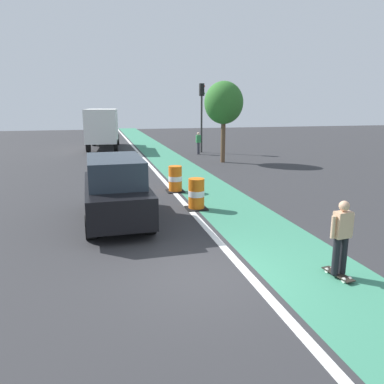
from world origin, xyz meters
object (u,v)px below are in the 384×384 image
traffic_barrel_front (196,194)px  traffic_barrel_mid (175,179)px  parked_suv_nearest (116,190)px  traffic_light_corner (202,106)px  pedestrian_crossing (198,143)px  skateboarder_on_lane (341,237)px  street_tree_sidewalk (224,103)px  delivery_truck_down_block (103,126)px

traffic_barrel_front → traffic_barrel_mid: bearing=93.5°
parked_suv_nearest → traffic_light_corner: size_ratio=0.91×
traffic_light_corner → pedestrian_crossing: (-0.53, -1.08, -2.64)m
skateboarder_on_lane → street_tree_sidewalk: 16.80m
skateboarder_on_lane → street_tree_sidewalk: street_tree_sidewalk is taller
traffic_light_corner → street_tree_sidewalk: (-0.03, -5.21, 0.17)m
street_tree_sidewalk → parked_suv_nearest: bearing=-123.0°
pedestrian_crossing → traffic_barrel_front: bearing=-105.2°
parked_suv_nearest → pedestrian_crossing: parked_suv_nearest is taller
skateboarder_on_lane → parked_suv_nearest: bearing=130.2°
skateboarder_on_lane → delivery_truck_down_block: size_ratio=0.22×
traffic_barrel_front → traffic_barrel_mid: same height
traffic_barrel_front → traffic_barrel_mid: 2.87m
traffic_barrel_mid → street_tree_sidewalk: bearing=58.3°
skateboarder_on_lane → street_tree_sidewalk: bearing=80.1°
skateboarder_on_lane → traffic_light_corner: (2.88, 21.54, 2.59)m
traffic_barrel_mid → delivery_truck_down_block: size_ratio=0.14×
delivery_truck_down_block → street_tree_sidewalk: bearing=-52.5°
traffic_barrel_mid → traffic_light_corner: traffic_light_corner is taller
traffic_barrel_front → pedestrian_crossing: (3.92, 14.45, 0.33)m
traffic_light_corner → pedestrian_crossing: size_ratio=3.17×
parked_suv_nearest → traffic_barrel_front: 2.97m
skateboarder_on_lane → traffic_barrel_front: size_ratio=1.55×
delivery_truck_down_block → pedestrian_crossing: bearing=-38.0°
pedestrian_crossing → street_tree_sidewalk: bearing=-83.1°
traffic_light_corner → pedestrian_crossing: bearing=-116.3°
skateboarder_on_lane → delivery_truck_down_block: 26.05m
skateboarder_on_lane → delivery_truck_down_block: delivery_truck_down_block is taller
traffic_light_corner → traffic_barrel_mid: bearing=-110.1°
parked_suv_nearest → pedestrian_crossing: 16.70m
traffic_barrel_front → delivery_truck_down_block: (-2.75, 19.66, 1.31)m
parked_suv_nearest → traffic_barrel_front: bearing=16.6°
parked_suv_nearest → delivery_truck_down_block: bearing=89.9°
parked_suv_nearest → street_tree_sidewalk: street_tree_sidewalk is taller
skateboarder_on_lane → traffic_barrel_front: (-1.57, 6.01, -0.38)m
delivery_truck_down_block → traffic_barrel_front: bearing=-82.0°
skateboarder_on_lane → parked_suv_nearest: (-4.37, 5.17, 0.12)m
traffic_barrel_front → street_tree_sidewalk: 11.65m
parked_suv_nearest → traffic_barrel_mid: bearing=54.6°
skateboarder_on_lane → traffic_barrel_mid: 9.05m
traffic_barrel_mid → traffic_light_corner: bearing=69.9°
skateboarder_on_lane → traffic_light_corner: bearing=82.4°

